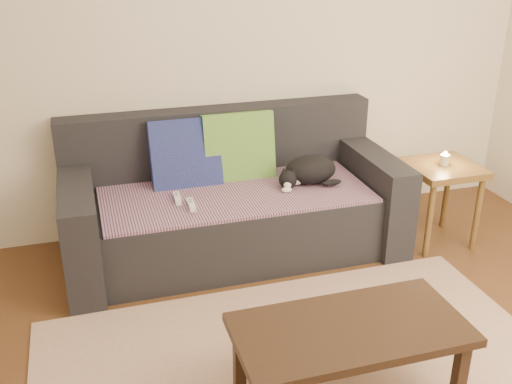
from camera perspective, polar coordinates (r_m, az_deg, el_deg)
back_wall at (r=3.98m, az=-4.16°, el=14.35°), size 4.50×0.04×2.60m
sofa at (r=3.87m, az=-2.31°, el=-1.26°), size 2.10×0.94×0.87m
throw_blanket at (r=3.74m, az=-1.98°, el=-0.14°), size 1.66×0.74×0.02m
cushion_navy at (r=3.85m, az=-6.77°, el=3.62°), size 0.45×0.23×0.46m
cushion_green at (r=3.92m, az=-1.69°, el=4.15°), size 0.47×0.20×0.48m
cat at (r=3.86m, az=5.03°, el=2.05°), size 0.44×0.34×0.18m
wii_remote_a at (r=3.64m, az=-7.51°, el=-0.59°), size 0.04×0.15×0.03m
wii_remote_b at (r=3.54m, az=-6.19°, el=-1.22°), size 0.04×0.15×0.03m
side_table at (r=4.08m, az=17.29°, el=1.21°), size 0.44×0.44×0.55m
candle at (r=4.04m, az=17.51°, el=2.97°), size 0.06×0.06×0.09m
coffee_table at (r=2.65m, az=8.92°, el=-13.35°), size 1.00×0.50×0.40m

